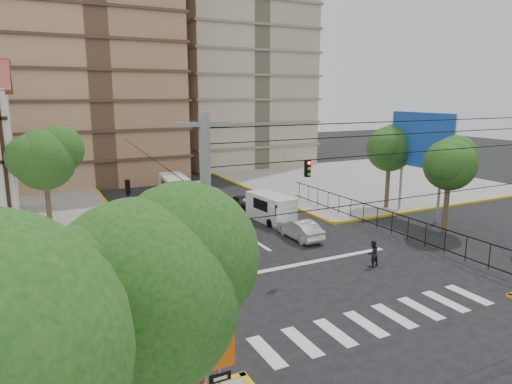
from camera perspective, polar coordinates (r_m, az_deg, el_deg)
ground at (r=25.56m, az=6.14°, el=-9.99°), size 160.00×160.00×0.00m
sidewalk_ne at (r=52.58m, az=12.70°, el=1.36°), size 26.00×26.00×0.15m
crosswalk_stripes at (r=21.25m, az=15.25°, el=-15.14°), size 12.00×2.40×0.01m
stop_line at (r=26.50m, az=4.72°, el=-9.13°), size 13.00×0.40×0.01m
park_fence at (r=34.16m, az=14.82°, el=-4.62°), size 0.10×22.50×1.66m
billboard at (r=37.85m, az=20.04°, el=5.93°), size 0.36×6.20×8.10m
tree_sw_near at (r=10.94m, az=-13.73°, el=-11.44°), size 5.63×4.60×7.57m
tree_park_a at (r=34.32m, az=23.16°, el=3.46°), size 4.41×3.60×6.83m
tree_park_c at (r=39.79m, az=16.46°, el=5.47°), size 4.65×3.80×7.25m
tree_tudor at (r=36.11m, az=-24.85°, el=4.03°), size 5.39×4.40×7.43m
traffic_light_nw at (r=28.84m, az=-15.66°, el=-1.33°), size 0.28×0.22×4.40m
traffic_light_hanging at (r=22.33m, az=9.31°, el=2.46°), size 18.00×9.12×0.92m
utility_pole_sw at (r=12.49m, az=-6.05°, el=-10.60°), size 1.40×0.28×9.00m
district_sign at (r=13.42m, az=-4.58°, el=-19.98°), size 0.90×0.12×3.20m
van_right_lane at (r=34.88m, az=2.05°, el=-2.16°), size 2.20×4.74×2.07m
van_left_lane at (r=42.29m, az=-10.06°, el=0.35°), size 2.46×5.26×2.30m
car_silver_front_left at (r=27.48m, az=-3.99°, el=-6.79°), size 2.27×4.31×1.40m
car_white_front_right at (r=31.05m, az=5.49°, el=-4.66°), size 1.47×4.05×1.33m
car_grey_mid_left at (r=32.77m, az=-4.41°, el=-3.61°), size 2.83×5.46×1.47m
car_silver_rear_left at (r=37.59m, az=-8.28°, el=-1.75°), size 2.56×4.89×1.35m
car_darkgrey_mid_right at (r=38.96m, az=-1.96°, el=-1.22°), size 1.81×3.78×1.25m
car_white_rear_right at (r=44.69m, az=-7.81°, el=0.52°), size 1.67×4.39×1.43m
pedestrian_sw_corner at (r=15.61m, az=-7.16°, el=-21.58°), size 0.67×0.54×1.59m
pedestrian_crosswalk at (r=26.86m, az=14.37°, el=-7.45°), size 0.78×0.63×1.53m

